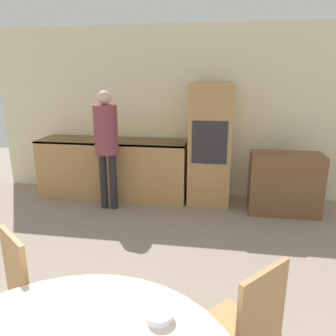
{
  "coord_description": "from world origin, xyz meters",
  "views": [
    {
      "loc": [
        0.38,
        0.2,
        1.85
      ],
      "look_at": [
        -0.05,
        2.85,
        1.1
      ],
      "focal_mm": 35.0,
      "sensor_mm": 36.0,
      "label": 1
    }
  ],
  "objects_px": {
    "sideboard": "(285,184)",
    "bowl_near": "(159,316)",
    "chair_far_left": "(3,300)",
    "person_standing": "(106,137)",
    "oven_unit": "(210,145)",
    "chair_far_right": "(245,329)"
  },
  "relations": [
    {
      "from": "oven_unit",
      "to": "chair_far_left",
      "type": "height_order",
      "value": "oven_unit"
    },
    {
      "from": "oven_unit",
      "to": "chair_far_left",
      "type": "xyz_separation_m",
      "value": [
        -1.13,
        -3.24,
        -0.36
      ]
    },
    {
      "from": "chair_far_right",
      "to": "bowl_near",
      "type": "height_order",
      "value": "chair_far_right"
    },
    {
      "from": "oven_unit",
      "to": "person_standing",
      "type": "distance_m",
      "value": 1.51
    },
    {
      "from": "sideboard",
      "to": "bowl_near",
      "type": "relative_size",
      "value": 7.24
    },
    {
      "from": "chair_far_right",
      "to": "person_standing",
      "type": "bearing_deg",
      "value": -105.96
    },
    {
      "from": "person_standing",
      "to": "bowl_near",
      "type": "relative_size",
      "value": 12.75
    },
    {
      "from": "chair_far_right",
      "to": "person_standing",
      "type": "distance_m",
      "value": 3.28
    },
    {
      "from": "oven_unit",
      "to": "person_standing",
      "type": "relative_size",
      "value": 1.05
    },
    {
      "from": "chair_far_left",
      "to": "chair_far_right",
      "type": "relative_size",
      "value": 1.0
    },
    {
      "from": "chair_far_left",
      "to": "person_standing",
      "type": "bearing_deg",
      "value": 134.07
    },
    {
      "from": "oven_unit",
      "to": "chair_far_right",
      "type": "height_order",
      "value": "oven_unit"
    },
    {
      "from": "sideboard",
      "to": "chair_far_right",
      "type": "xyz_separation_m",
      "value": [
        -0.72,
        -2.97,
        0.1
      ]
    },
    {
      "from": "oven_unit",
      "to": "sideboard",
      "type": "bearing_deg",
      "value": -14.64
    },
    {
      "from": "chair_far_right",
      "to": "person_standing",
      "type": "height_order",
      "value": "person_standing"
    },
    {
      "from": "bowl_near",
      "to": "person_standing",
      "type": "bearing_deg",
      "value": 113.64
    },
    {
      "from": "chair_far_left",
      "to": "person_standing",
      "type": "xyz_separation_m",
      "value": [
        -0.28,
        2.73,
        0.52
      ]
    },
    {
      "from": "sideboard",
      "to": "bowl_near",
      "type": "distance_m",
      "value": 3.45
    },
    {
      "from": "sideboard",
      "to": "chair_far_right",
      "type": "relative_size",
      "value": 1.01
    },
    {
      "from": "chair_far_left",
      "to": "chair_far_right",
      "type": "distance_m",
      "value": 1.46
    },
    {
      "from": "oven_unit",
      "to": "person_standing",
      "type": "bearing_deg",
      "value": -160.12
    },
    {
      "from": "sideboard",
      "to": "chair_far_right",
      "type": "distance_m",
      "value": 3.06
    }
  ]
}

